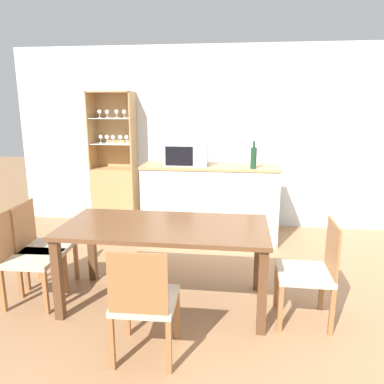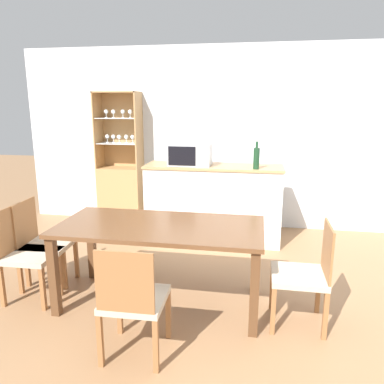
{
  "view_description": "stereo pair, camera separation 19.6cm",
  "coord_description": "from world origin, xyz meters",
  "px_view_note": "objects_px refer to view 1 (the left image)",
  "views": [
    {
      "loc": [
        -0.11,
        -2.77,
        1.76
      ],
      "look_at": [
        -0.6,
        1.09,
        0.83
      ],
      "focal_mm": 35.0,
      "sensor_mm": 36.0,
      "label": 1
    },
    {
      "loc": [
        0.09,
        -2.74,
        1.76
      ],
      "look_at": [
        -0.6,
        1.09,
        0.83
      ],
      "focal_mm": 35.0,
      "sensor_mm": 36.0,
      "label": 2
    }
  ],
  "objects_px": {
    "dining_chair_side_right_near": "(310,272)",
    "display_cabinet": "(115,185)",
    "microwave": "(187,154)",
    "wine_bottle": "(254,157)",
    "dining_chair_side_left_near": "(28,257)",
    "dining_chair_head_near": "(144,301)",
    "dining_chair_side_left_far": "(43,246)",
    "dining_table": "(165,235)"
  },
  "relations": [
    {
      "from": "dining_chair_side_right_near",
      "to": "display_cabinet",
      "type": "bearing_deg",
      "value": 46.39
    },
    {
      "from": "microwave",
      "to": "wine_bottle",
      "type": "relative_size",
      "value": 1.61
    },
    {
      "from": "wine_bottle",
      "to": "microwave",
      "type": "bearing_deg",
      "value": 168.4
    },
    {
      "from": "display_cabinet",
      "to": "dining_chair_side_left_near",
      "type": "bearing_deg",
      "value": -90.79
    },
    {
      "from": "display_cabinet",
      "to": "dining_chair_head_near",
      "type": "bearing_deg",
      "value": -68.05
    },
    {
      "from": "dining_chair_head_near",
      "to": "microwave",
      "type": "relative_size",
      "value": 1.61
    },
    {
      "from": "dining_chair_head_near",
      "to": "dining_chair_side_left_near",
      "type": "bearing_deg",
      "value": 151.43
    },
    {
      "from": "dining_chair_side_left_near",
      "to": "wine_bottle",
      "type": "bearing_deg",
      "value": 127.77
    },
    {
      "from": "dining_chair_side_left_near",
      "to": "display_cabinet",
      "type": "bearing_deg",
      "value": 178.0
    },
    {
      "from": "display_cabinet",
      "to": "microwave",
      "type": "height_order",
      "value": "display_cabinet"
    },
    {
      "from": "dining_chair_side_right_near",
      "to": "dining_chair_side_left_far",
      "type": "bearing_deg",
      "value": 84.44
    },
    {
      "from": "dining_chair_head_near",
      "to": "microwave",
      "type": "distance_m",
      "value": 2.52
    },
    {
      "from": "dining_chair_side_right_near",
      "to": "wine_bottle",
      "type": "bearing_deg",
      "value": 14.96
    },
    {
      "from": "dining_chair_side_left_far",
      "to": "microwave",
      "type": "bearing_deg",
      "value": 138.67
    },
    {
      "from": "dining_chair_side_right_near",
      "to": "dining_chair_side_left_far",
      "type": "height_order",
      "value": "same"
    },
    {
      "from": "display_cabinet",
      "to": "dining_chair_side_left_far",
      "type": "distance_m",
      "value": 2.07
    },
    {
      "from": "dining_chair_side_left_far",
      "to": "wine_bottle",
      "type": "height_order",
      "value": "wine_bottle"
    },
    {
      "from": "dining_chair_side_left_near",
      "to": "wine_bottle",
      "type": "relative_size",
      "value": 2.58
    },
    {
      "from": "display_cabinet",
      "to": "dining_chair_side_left_far",
      "type": "bearing_deg",
      "value": -90.88
    },
    {
      "from": "wine_bottle",
      "to": "dining_chair_side_left_far",
      "type": "bearing_deg",
      "value": -145.64
    },
    {
      "from": "dining_table",
      "to": "dining_chair_side_left_far",
      "type": "bearing_deg",
      "value": 174.17
    },
    {
      "from": "dining_chair_side_left_near",
      "to": "dining_chair_side_right_near",
      "type": "bearing_deg",
      "value": 88.8
    },
    {
      "from": "dining_table",
      "to": "dining_chair_head_near",
      "type": "distance_m",
      "value": 0.78
    },
    {
      "from": "dining_table",
      "to": "microwave",
      "type": "height_order",
      "value": "microwave"
    },
    {
      "from": "dining_table",
      "to": "dining_chair_side_left_near",
      "type": "bearing_deg",
      "value": -173.98
    },
    {
      "from": "dining_chair_head_near",
      "to": "microwave",
      "type": "xyz_separation_m",
      "value": [
        -0.04,
        2.42,
        0.7
      ]
    },
    {
      "from": "dining_table",
      "to": "wine_bottle",
      "type": "bearing_deg",
      "value": 62.11
    },
    {
      "from": "wine_bottle",
      "to": "dining_chair_side_right_near",
      "type": "bearing_deg",
      "value": -75.39
    },
    {
      "from": "microwave",
      "to": "wine_bottle",
      "type": "bearing_deg",
      "value": -11.6
    },
    {
      "from": "dining_chair_side_left_near",
      "to": "wine_bottle",
      "type": "height_order",
      "value": "wine_bottle"
    },
    {
      "from": "wine_bottle",
      "to": "dining_chair_head_near",
      "type": "bearing_deg",
      "value": -109.37
    },
    {
      "from": "wine_bottle",
      "to": "display_cabinet",
      "type": "bearing_deg",
      "value": 160.76
    },
    {
      "from": "dining_table",
      "to": "dining_chair_side_right_near",
      "type": "bearing_deg",
      "value": -5.99
    },
    {
      "from": "display_cabinet",
      "to": "dining_chair_head_near",
      "type": "distance_m",
      "value": 3.17
    },
    {
      "from": "dining_chair_head_near",
      "to": "microwave",
      "type": "height_order",
      "value": "microwave"
    },
    {
      "from": "dining_chair_side_left_far",
      "to": "microwave",
      "type": "height_order",
      "value": "microwave"
    },
    {
      "from": "dining_table",
      "to": "wine_bottle",
      "type": "xyz_separation_m",
      "value": [
        0.79,
        1.5,
        0.48
      ]
    },
    {
      "from": "display_cabinet",
      "to": "dining_chair_head_near",
      "type": "relative_size",
      "value": 2.25
    },
    {
      "from": "dining_chair_side_right_near",
      "to": "dining_chair_side_left_far",
      "type": "distance_m",
      "value": 2.44
    },
    {
      "from": "dining_chair_side_left_near",
      "to": "dining_chair_side_left_far",
      "type": "xyz_separation_m",
      "value": [
        0.0,
        0.25,
        0.0
      ]
    },
    {
      "from": "dining_chair_side_left_far",
      "to": "wine_bottle",
      "type": "relative_size",
      "value": 2.58
    },
    {
      "from": "dining_chair_side_right_near",
      "to": "dining_chair_head_near",
      "type": "relative_size",
      "value": 1.0
    }
  ]
}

